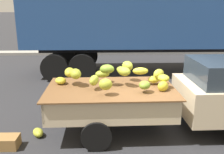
{
  "coord_description": "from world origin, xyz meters",
  "views": [
    {
      "loc": [
        -0.98,
        -5.39,
        2.9
      ],
      "look_at": [
        -0.78,
        0.72,
        1.16
      ],
      "focal_mm": 40.49,
      "sensor_mm": 36.0,
      "label": 1
    }
  ],
  "objects_px": {
    "produce_crate": "(6,142)",
    "fallen_banana_bunch_near_tailgate": "(38,132)",
    "semi_trailer": "(167,14)",
    "pickup_truck": "(197,94)"
  },
  "relations": [
    {
      "from": "semi_trailer",
      "to": "fallen_banana_bunch_near_tailgate",
      "type": "relative_size",
      "value": 34.43
    },
    {
      "from": "pickup_truck",
      "to": "semi_trailer",
      "type": "distance_m",
      "value": 5.61
    },
    {
      "from": "pickup_truck",
      "to": "produce_crate",
      "type": "height_order",
      "value": "pickup_truck"
    },
    {
      "from": "produce_crate",
      "to": "fallen_banana_bunch_near_tailgate",
      "type": "bearing_deg",
      "value": 40.38
    },
    {
      "from": "pickup_truck",
      "to": "fallen_banana_bunch_near_tailgate",
      "type": "bearing_deg",
      "value": -177.18
    },
    {
      "from": "semi_trailer",
      "to": "fallen_banana_bunch_near_tailgate",
      "type": "bearing_deg",
      "value": -126.83
    },
    {
      "from": "pickup_truck",
      "to": "fallen_banana_bunch_near_tailgate",
      "type": "distance_m",
      "value": 3.78
    },
    {
      "from": "pickup_truck",
      "to": "produce_crate",
      "type": "bearing_deg",
      "value": -171.44
    },
    {
      "from": "pickup_truck",
      "to": "semi_trailer",
      "type": "height_order",
      "value": "semi_trailer"
    },
    {
      "from": "semi_trailer",
      "to": "fallen_banana_bunch_near_tailgate",
      "type": "xyz_separation_m",
      "value": [
        -4.21,
        -5.58,
        -2.45
      ]
    }
  ]
}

